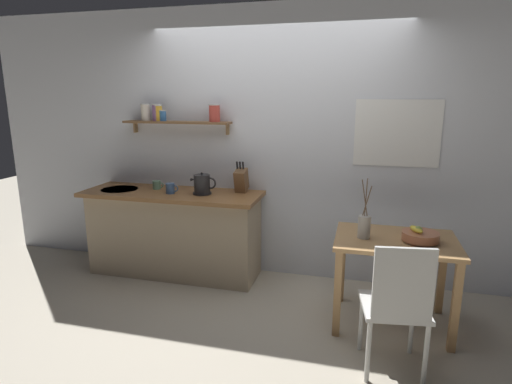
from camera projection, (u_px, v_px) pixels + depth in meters
The scene contains 12 objects.
ground_plane at pixel (260, 297), 3.90m from camera, with size 14.00×14.00×0.00m, color #BCB29E.
back_wall at pixel (296, 146), 4.16m from camera, with size 6.80×0.11×2.70m.
kitchen_counter at pixel (174, 232), 4.35m from camera, with size 1.83×0.63×0.89m.
wall_shelf at pixel (174, 117), 4.25m from camera, with size 1.14×0.20×0.31m.
dining_table at pixel (395, 254), 3.32m from camera, with size 0.94×0.69×0.74m.
dining_chair_near at pixel (397, 303), 2.71m from camera, with size 0.48×0.47×0.95m.
fruit_bowl at pixel (420, 236), 3.21m from camera, with size 0.28×0.28×0.13m.
twig_vase at pixel (364, 226), 3.29m from camera, with size 0.10×0.10×0.48m.
electric_kettle at pixel (202, 185), 4.11m from camera, with size 0.26×0.18×0.22m.
knife_block at pixel (241, 180), 4.19m from camera, with size 0.11×0.20×0.32m.
coffee_mug_by_sink at pixel (157, 185), 4.34m from camera, with size 0.12×0.08×0.09m.
coffee_mug_spare at pixel (171, 188), 4.15m from camera, with size 0.13×0.09×0.10m.
Camera 1 is at (0.87, -3.47, 1.84)m, focal length 29.23 mm.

